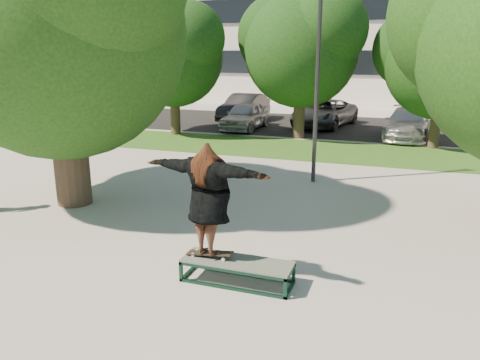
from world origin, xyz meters
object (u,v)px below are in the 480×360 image
at_px(grind_box, 237,271).
at_px(car_dark, 244,108).
at_px(car_silver_a, 245,116).
at_px(car_grey, 325,113).
at_px(car_silver_b, 407,124).
at_px(lamppost, 318,71).
at_px(tree_left, 57,16).

bearing_deg(grind_box, car_dark, 108.61).
xyz_separation_m(grind_box, car_silver_a, (-5.01, 15.07, 0.47)).
relative_size(car_grey, car_silver_b, 1.09).
bearing_deg(car_grey, car_silver_a, -135.50).
bearing_deg(car_dark, car_silver_b, -15.57).
distance_m(grind_box, car_silver_a, 15.89).
relative_size(lamppost, car_dark, 1.38).
bearing_deg(car_silver_a, car_grey, 33.47).
bearing_deg(car_silver_a, car_dark, 110.34).
height_order(car_dark, car_grey, car_dark).
bearing_deg(tree_left, car_dark, 92.67).
distance_m(lamppost, grind_box, 7.21).
xyz_separation_m(car_dark, car_silver_b, (8.48, -2.79, -0.09)).
height_order(lamppost, car_dark, lamppost).
xyz_separation_m(lamppost, grind_box, (0.02, -6.57, -2.96)).
height_order(lamppost, car_grey, lamppost).
relative_size(car_dark, car_silver_b, 1.00).
xyz_separation_m(lamppost, car_grey, (-1.50, 10.77, -2.48)).
xyz_separation_m(tree_left, grind_box, (5.31, -2.67, -4.23)).
height_order(tree_left, car_silver_a, tree_left).
distance_m(grind_box, car_grey, 17.42).
relative_size(tree_left, car_silver_a, 1.83).
distance_m(car_silver_a, car_grey, 4.17).
bearing_deg(car_silver_a, lamppost, -59.20).
height_order(grind_box, car_grey, car_grey).
bearing_deg(car_dark, car_silver_a, -67.42).
height_order(tree_left, grind_box, tree_left).
xyz_separation_m(car_silver_a, car_grey, (3.49, 2.27, 0.01)).
bearing_deg(grind_box, car_silver_a, 108.37).
bearing_deg(car_grey, car_dark, -175.10).
bearing_deg(lamppost, tree_left, -143.58).
bearing_deg(lamppost, car_grey, 97.91).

